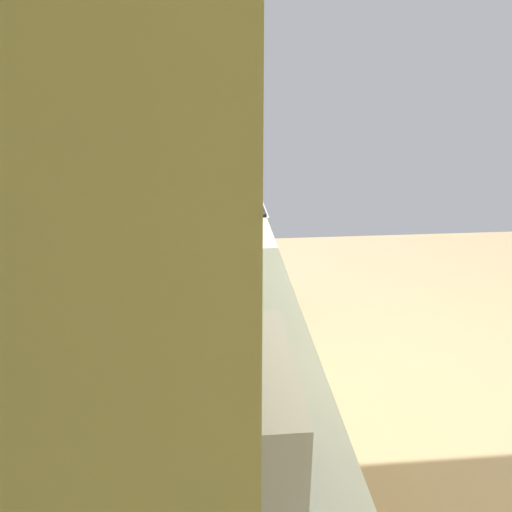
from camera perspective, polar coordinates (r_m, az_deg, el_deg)
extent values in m
plane|color=tan|center=(2.86, 23.47, -20.24)|extent=(6.66, 6.66, 0.00)
cube|color=beige|center=(1.94, -15.54, 4.64)|extent=(4.28, 0.12, 2.58)
cube|color=#D7CC74|center=(1.99, -3.41, -22.89)|extent=(3.31, 0.63, 0.86)
cube|color=silver|center=(1.72, -3.74, -12.28)|extent=(3.34, 0.66, 0.02)
cube|color=#332819|center=(1.86, 7.93, -27.22)|extent=(0.01, 0.01, 0.79)
cube|color=#332819|center=(2.20, 5.14, -18.02)|extent=(0.01, 0.01, 0.79)
cube|color=#332819|center=(2.57, 3.32, -11.36)|extent=(0.01, 0.01, 0.79)
cube|color=#332819|center=(2.98, 2.03, -6.44)|extent=(0.01, 0.01, 0.79)
cube|color=#DCD478|center=(1.43, -11.43, 19.81)|extent=(2.60, 0.31, 0.65)
cube|color=#B7BABF|center=(3.70, -4.15, -0.56)|extent=(0.67, 0.66, 0.88)
cube|color=black|center=(3.73, 1.05, -1.02)|extent=(0.52, 0.01, 0.49)
cube|color=black|center=(3.55, -4.35, 6.21)|extent=(0.64, 0.63, 0.02)
cube|color=#B7BABF|center=(3.54, -9.47, 7.27)|extent=(0.64, 0.04, 0.18)
cylinder|color=#38383D|center=(3.41, -2.30, 5.86)|extent=(0.11, 0.11, 0.01)
cylinder|color=#38383D|center=(3.69, -2.53, 7.08)|extent=(0.11, 0.11, 0.01)
cylinder|color=#38383D|center=(3.41, -6.33, 5.73)|extent=(0.11, 0.11, 0.01)
cylinder|color=#38383D|center=(3.69, -6.26, 6.97)|extent=(0.11, 0.11, 0.01)
cube|color=white|center=(1.19, -4.26, -19.30)|extent=(0.47, 0.34, 0.33)
cube|color=black|center=(1.17, 4.80, -20.16)|extent=(0.29, 0.01, 0.23)
cube|color=#2D2D33|center=(1.35, 3.17, -13.80)|extent=(0.08, 0.01, 0.23)
cylinder|color=#4C8CBF|center=(2.86, -2.82, 2.72)|extent=(0.18, 0.18, 0.05)
cylinder|color=#5099C5|center=(2.86, -2.83, 2.95)|extent=(0.15, 0.15, 0.02)
cylinder|color=black|center=(1.95, -1.67, -4.99)|extent=(0.15, 0.15, 0.14)
cylinder|color=black|center=(1.92, -1.70, -2.73)|extent=(0.04, 0.04, 0.02)
cylinder|color=black|center=(2.01, -1.82, -3.21)|extent=(0.09, 0.02, 0.05)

